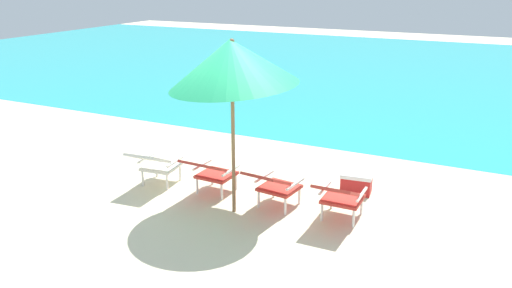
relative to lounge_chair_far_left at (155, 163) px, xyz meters
The scene contains 8 objects.
ground_plane 4.43m from the lounge_chair_far_left, 70.65° to the left, with size 40.00×40.00×0.00m, color beige.
ocean_band 12.10m from the lounge_chair_far_left, 83.06° to the left, with size 40.00×18.00×0.01m, color #28B2B7.
lounge_chair_far_left is the anchor object (origin of this frame).
lounge_chair_near_left 0.95m from the lounge_chair_far_left, ahead, with size 0.57×0.89×0.68m.
lounge_chair_near_right 2.00m from the lounge_chair_far_left, ahead, with size 0.63×0.93×0.68m.
lounge_chair_far_right 2.96m from the lounge_chair_far_left, ahead, with size 0.56×0.88×0.68m.
beach_umbrella_center 2.31m from the lounge_chair_far_left, ahead, with size 2.43×2.42×2.50m.
cooler_box 3.14m from the lounge_chair_far_left, 22.16° to the left, with size 0.50×0.37×0.32m.
Camera 1 is at (3.28, -6.23, 3.23)m, focal length 36.19 mm.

